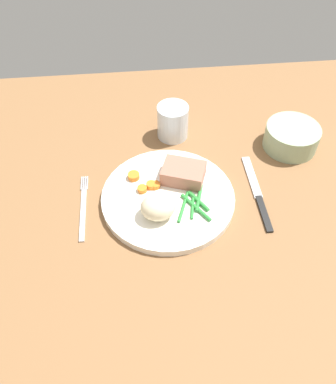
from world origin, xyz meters
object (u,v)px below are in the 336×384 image
(meat_portion, at_px, (183,173))
(fork, at_px, (83,207))
(dinner_plate, at_px, (168,198))
(knife, at_px, (257,194))
(water_glass, at_px, (173,124))
(salad_bowl, at_px, (292,136))

(meat_portion, bearing_deg, fork, -167.78)
(dinner_plate, height_order, knife, dinner_plate)
(knife, height_order, water_glass, water_glass)
(fork, xyz_separation_m, salad_bowl, (0.46, 0.14, 0.03))
(water_glass, xyz_separation_m, salad_bowl, (0.26, -0.07, -0.00))
(dinner_plate, height_order, water_glass, water_glass)
(meat_portion, distance_m, knife, 0.16)
(meat_portion, relative_size, knife, 0.41)
(dinner_plate, xyz_separation_m, water_glass, (0.03, 0.20, 0.03))
(fork, relative_size, water_glass, 2.07)
(knife, xyz_separation_m, salad_bowl, (0.11, 0.14, 0.03))
(meat_portion, bearing_deg, dinner_plate, -130.60)
(fork, bearing_deg, salad_bowl, 13.39)
(dinner_plate, distance_m, water_glass, 0.20)
(knife, bearing_deg, salad_bowl, 52.15)
(knife, height_order, salad_bowl, salad_bowl)
(meat_portion, bearing_deg, knife, -16.87)
(water_glass, bearing_deg, fork, -134.86)
(dinner_plate, distance_m, fork, 0.17)
(dinner_plate, xyz_separation_m, fork, (-0.17, -0.00, -0.01))
(water_glass, height_order, salad_bowl, water_glass)
(water_glass, relative_size, salad_bowl, 0.66)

